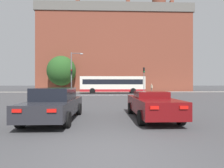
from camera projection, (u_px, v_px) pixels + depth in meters
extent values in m
plane|color=#3D3D3F|center=(110.00, 157.00, 4.10)|extent=(400.00, 400.00, 0.00)
cube|color=silver|center=(107.00, 95.00, 26.75)|extent=(9.12, 0.30, 0.01)
cube|color=#A09B91|center=(107.00, 92.00, 38.22)|extent=(70.13, 2.50, 0.01)
cube|color=brown|center=(114.00, 55.00, 45.92)|extent=(36.94, 10.49, 18.80)
cube|color=#5B5954|center=(114.00, 15.00, 45.93)|extent=(37.68, 10.91, 2.16)
cube|color=brown|center=(57.00, 7.00, 46.36)|extent=(0.90, 0.90, 2.70)
cube|color=brown|center=(78.00, 4.00, 44.68)|extent=(0.90, 0.90, 2.70)
cube|color=brown|center=(100.00, 7.00, 46.44)|extent=(0.90, 0.90, 2.70)
cube|color=brown|center=(128.00, 2.00, 43.75)|extent=(0.90, 0.90, 2.70)
cube|color=brown|center=(146.00, 11.00, 48.78)|extent=(0.90, 0.90, 2.70)
cube|color=brown|center=(172.00, 6.00, 45.84)|extent=(0.90, 0.90, 2.70)
cylinder|color=brown|center=(159.00, 4.00, 46.32)|extent=(3.56, 3.56, 4.30)
cube|color=#232328|center=(55.00, 107.00, 8.26)|extent=(1.89, 4.69, 0.66)
cube|color=black|center=(55.00, 94.00, 8.21)|extent=(1.62, 2.11, 0.56)
cylinder|color=black|center=(46.00, 109.00, 9.68)|extent=(0.22, 0.64, 0.64)
cylinder|color=black|center=(79.00, 109.00, 9.74)|extent=(0.22, 0.64, 0.64)
cylinder|color=black|center=(21.00, 120.00, 6.78)|extent=(0.22, 0.64, 0.64)
cylinder|color=black|center=(67.00, 120.00, 6.83)|extent=(0.22, 0.64, 0.64)
cube|color=red|center=(17.00, 111.00, 5.88)|extent=(0.32, 0.05, 0.12)
cube|color=red|center=(52.00, 111.00, 5.91)|extent=(0.32, 0.05, 0.12)
cube|color=#600C0F|center=(151.00, 105.00, 8.72)|extent=(1.81, 4.75, 0.72)
cube|color=#600C0F|center=(151.00, 94.00, 8.84)|extent=(1.52, 1.44, 0.31)
cylinder|color=black|center=(130.00, 108.00, 10.15)|extent=(0.23, 0.64, 0.64)
cylinder|color=black|center=(159.00, 108.00, 10.22)|extent=(0.23, 0.64, 0.64)
cylinder|color=black|center=(141.00, 118.00, 7.22)|extent=(0.23, 0.64, 0.64)
cylinder|color=black|center=(181.00, 117.00, 7.30)|extent=(0.23, 0.64, 0.64)
cube|color=red|center=(154.00, 108.00, 6.32)|extent=(0.32, 0.05, 0.12)
cube|color=red|center=(184.00, 108.00, 6.37)|extent=(0.32, 0.05, 0.12)
cube|color=silver|center=(113.00, 84.00, 32.53)|extent=(11.80, 2.52, 2.78)
cube|color=#AD191E|center=(113.00, 90.00, 32.53)|extent=(11.82, 2.54, 0.44)
cube|color=black|center=(113.00, 82.00, 32.53)|extent=(10.86, 2.55, 0.90)
cylinder|color=black|center=(131.00, 90.00, 33.86)|extent=(1.00, 0.28, 1.00)
cylinder|color=black|center=(133.00, 91.00, 31.44)|extent=(1.00, 0.28, 1.00)
cylinder|color=black|center=(93.00, 90.00, 33.62)|extent=(1.00, 0.28, 1.00)
cylinder|color=black|center=(92.00, 91.00, 31.20)|extent=(1.00, 0.28, 1.00)
cylinder|color=slate|center=(144.00, 84.00, 27.62)|extent=(0.12, 0.12, 3.55)
cube|color=black|center=(144.00, 70.00, 27.62)|extent=(0.26, 0.20, 0.80)
sphere|color=black|center=(144.00, 68.00, 27.49)|extent=(0.17, 0.17, 0.17)
sphere|color=black|center=(144.00, 70.00, 27.49)|extent=(0.17, 0.17, 0.17)
sphere|color=#1ED14C|center=(144.00, 72.00, 27.49)|extent=(0.17, 0.17, 0.17)
cylinder|color=slate|center=(72.00, 85.00, 27.28)|extent=(0.12, 0.12, 3.23)
cube|color=black|center=(72.00, 72.00, 27.28)|extent=(0.26, 0.20, 0.80)
sphere|color=red|center=(71.00, 70.00, 27.15)|extent=(0.17, 0.17, 0.17)
sphere|color=black|center=(71.00, 72.00, 27.15)|extent=(0.17, 0.17, 0.17)
sphere|color=black|center=(71.00, 73.00, 27.15)|extent=(0.17, 0.17, 0.17)
cylinder|color=slate|center=(71.00, 73.00, 29.06)|extent=(0.16, 0.16, 7.02)
cylinder|color=slate|center=(76.00, 53.00, 29.09)|extent=(1.71, 0.10, 0.10)
ellipsoid|color=#B2B2B7|center=(82.00, 54.00, 29.12)|extent=(0.50, 0.36, 0.22)
cylinder|color=brown|center=(90.00, 90.00, 38.91)|extent=(0.13, 0.13, 0.80)
cylinder|color=brown|center=(91.00, 90.00, 38.93)|extent=(0.13, 0.13, 0.80)
cube|color=#232328|center=(91.00, 87.00, 38.92)|extent=(0.42, 0.26, 0.63)
sphere|color=tan|center=(91.00, 85.00, 38.92)|extent=(0.24, 0.24, 0.24)
cylinder|color=#333851|center=(119.00, 90.00, 38.19)|extent=(0.13, 0.13, 0.80)
cylinder|color=#333851|center=(119.00, 90.00, 38.02)|extent=(0.13, 0.13, 0.80)
cube|color=#232328|center=(119.00, 87.00, 38.10)|extent=(0.23, 0.41, 0.63)
sphere|color=tan|center=(119.00, 85.00, 38.10)|extent=(0.24, 0.24, 0.24)
cylinder|color=brown|center=(152.00, 90.00, 38.57)|extent=(0.13, 0.13, 0.85)
cylinder|color=brown|center=(151.00, 90.00, 38.71)|extent=(0.13, 0.13, 0.85)
cube|color=tan|center=(152.00, 87.00, 38.64)|extent=(0.39, 0.46, 0.67)
sphere|color=tan|center=(152.00, 84.00, 38.64)|extent=(0.25, 0.25, 0.25)
cylinder|color=#4C3823|center=(62.00, 87.00, 38.62)|extent=(0.36, 0.36, 2.01)
ellipsoid|color=#234C1E|center=(62.00, 71.00, 38.63)|extent=(6.28, 6.28, 6.59)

